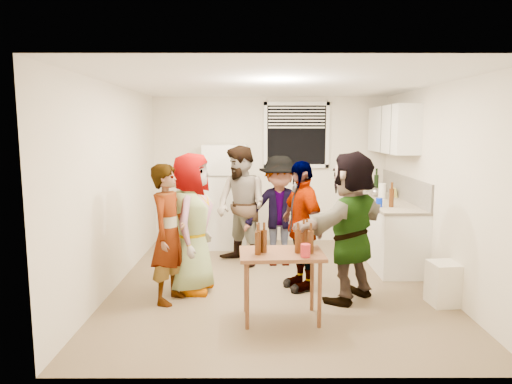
{
  "coord_description": "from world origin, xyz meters",
  "views": [
    {
      "loc": [
        -0.26,
        -5.63,
        1.96
      ],
      "look_at": [
        -0.25,
        0.2,
        1.15
      ],
      "focal_mm": 32.0,
      "sensor_mm": 36.0,
      "label": 1
    }
  ],
  "objects_px": {
    "serving_table": "(281,319)",
    "guest_orange": "(349,299)",
    "beer_bottle_counter": "(391,207)",
    "refrigerator": "(226,196)",
    "wine_bottle": "(376,193)",
    "guest_grey": "(193,291)",
    "guest_back_left": "(242,264)",
    "guest_back_right": "(279,264)",
    "guest_stripe": "(171,301)",
    "trash_bin": "(445,283)",
    "guest_black": "(300,288)",
    "kettle": "(375,196)",
    "beer_bottle_table": "(258,253)",
    "red_cup": "(305,257)",
    "blue_cup": "(379,207)"
  },
  "relations": [
    {
      "from": "serving_table",
      "to": "guest_orange",
      "type": "xyz_separation_m",
      "value": [
        0.82,
        0.56,
        0.0
      ]
    },
    {
      "from": "serving_table",
      "to": "beer_bottle_counter",
      "type": "bearing_deg",
      "value": 45.53
    },
    {
      "from": "refrigerator",
      "to": "wine_bottle",
      "type": "distance_m",
      "value": 2.5
    },
    {
      "from": "guest_grey",
      "to": "guest_back_left",
      "type": "xyz_separation_m",
      "value": [
        0.56,
        1.1,
        0.0
      ]
    },
    {
      "from": "guest_back_right",
      "to": "serving_table",
      "type": "bearing_deg",
      "value": -94.28
    },
    {
      "from": "guest_grey",
      "to": "guest_stripe",
      "type": "xyz_separation_m",
      "value": [
        -0.21,
        -0.33,
        0.0
      ]
    },
    {
      "from": "trash_bin",
      "to": "guest_black",
      "type": "relative_size",
      "value": 0.3
    },
    {
      "from": "refrigerator",
      "to": "kettle",
      "type": "distance_m",
      "value": 2.43
    },
    {
      "from": "wine_bottle",
      "to": "guest_orange",
      "type": "bearing_deg",
      "value": -110.85
    },
    {
      "from": "refrigerator",
      "to": "guest_back_left",
      "type": "relative_size",
      "value": 0.99
    },
    {
      "from": "wine_bottle",
      "to": "beer_bottle_counter",
      "type": "height_order",
      "value": "wine_bottle"
    },
    {
      "from": "guest_back_left",
      "to": "guest_black",
      "type": "height_order",
      "value": "guest_back_left"
    },
    {
      "from": "serving_table",
      "to": "guest_back_right",
      "type": "bearing_deg",
      "value": 87.56
    },
    {
      "from": "beer_bottle_table",
      "to": "red_cup",
      "type": "bearing_deg",
      "value": -19.04
    },
    {
      "from": "kettle",
      "to": "trash_bin",
      "type": "relative_size",
      "value": 0.44
    },
    {
      "from": "red_cup",
      "to": "guest_back_left",
      "type": "distance_m",
      "value": 2.33
    },
    {
      "from": "kettle",
      "to": "trash_bin",
      "type": "xyz_separation_m",
      "value": [
        0.22,
        -2.23,
        -0.65
      ]
    },
    {
      "from": "wine_bottle",
      "to": "beer_bottle_table",
      "type": "bearing_deg",
      "value": -123.42
    },
    {
      "from": "red_cup",
      "to": "guest_back_right",
      "type": "bearing_deg",
      "value": 93.86
    },
    {
      "from": "refrigerator",
      "to": "blue_cup",
      "type": "distance_m",
      "value": 2.58
    },
    {
      "from": "guest_black",
      "to": "guest_grey",
      "type": "bearing_deg",
      "value": -106.76
    },
    {
      "from": "refrigerator",
      "to": "guest_black",
      "type": "distance_m",
      "value": 2.47
    },
    {
      "from": "serving_table",
      "to": "guest_black",
      "type": "xyz_separation_m",
      "value": [
        0.29,
        0.93,
        0.0
      ]
    },
    {
      "from": "serving_table",
      "to": "guest_grey",
      "type": "distance_m",
      "value": 1.33
    },
    {
      "from": "refrigerator",
      "to": "beer_bottle_counter",
      "type": "height_order",
      "value": "refrigerator"
    },
    {
      "from": "serving_table",
      "to": "guest_stripe",
      "type": "relative_size",
      "value": 0.54
    },
    {
      "from": "kettle",
      "to": "beer_bottle_table",
      "type": "relative_size",
      "value": 0.92
    },
    {
      "from": "guest_grey",
      "to": "guest_back_left",
      "type": "bearing_deg",
      "value": -18.61
    },
    {
      "from": "serving_table",
      "to": "guest_orange",
      "type": "bearing_deg",
      "value": 34.44
    },
    {
      "from": "blue_cup",
      "to": "guest_back_right",
      "type": "relative_size",
      "value": 0.08
    },
    {
      "from": "red_cup",
      "to": "guest_black",
      "type": "relative_size",
      "value": 0.08
    },
    {
      "from": "guest_black",
      "to": "guest_stripe",
      "type": "bearing_deg",
      "value": -95.53
    },
    {
      "from": "trash_bin",
      "to": "guest_orange",
      "type": "height_order",
      "value": "trash_bin"
    },
    {
      "from": "refrigerator",
      "to": "blue_cup",
      "type": "relative_size",
      "value": 14.04
    },
    {
      "from": "trash_bin",
      "to": "red_cup",
      "type": "relative_size",
      "value": 3.76
    },
    {
      "from": "kettle",
      "to": "guest_back_right",
      "type": "distance_m",
      "value": 1.93
    },
    {
      "from": "wine_bottle",
      "to": "blue_cup",
      "type": "distance_m",
      "value": 1.37
    },
    {
      "from": "trash_bin",
      "to": "red_cup",
      "type": "bearing_deg",
      "value": -160.6
    },
    {
      "from": "serving_table",
      "to": "blue_cup",
      "type": "bearing_deg",
      "value": 48.96
    },
    {
      "from": "guest_black",
      "to": "guest_orange",
      "type": "bearing_deg",
      "value": 34.1
    },
    {
      "from": "red_cup",
      "to": "guest_grey",
      "type": "bearing_deg",
      "value": 141.06
    },
    {
      "from": "red_cup",
      "to": "guest_black",
      "type": "bearing_deg",
      "value": 86.45
    },
    {
      "from": "trash_bin",
      "to": "guest_grey",
      "type": "xyz_separation_m",
      "value": [
        -2.88,
        0.44,
        -0.25
      ]
    },
    {
      "from": "trash_bin",
      "to": "guest_back_right",
      "type": "distance_m",
      "value": 2.36
    },
    {
      "from": "beer_bottle_counter",
      "to": "red_cup",
      "type": "distance_m",
      "value": 2.26
    },
    {
      "from": "blue_cup",
      "to": "guest_grey",
      "type": "distance_m",
      "value": 2.74
    },
    {
      "from": "beer_bottle_table",
      "to": "guest_black",
      "type": "bearing_deg",
      "value": 60.87
    },
    {
      "from": "wine_bottle",
      "to": "guest_back_left",
      "type": "xyz_separation_m",
      "value": [
        -2.21,
        -1.04,
        -0.9
      ]
    },
    {
      "from": "wine_bottle",
      "to": "guest_stripe",
      "type": "relative_size",
      "value": 0.19
    },
    {
      "from": "beer_bottle_counter",
      "to": "beer_bottle_table",
      "type": "relative_size",
      "value": 1.11
    }
  ]
}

